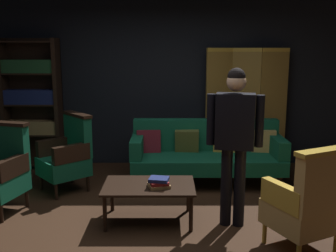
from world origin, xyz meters
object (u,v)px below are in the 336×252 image
folding_screen (246,106)px  book_navy_cloth (159,179)px  standing_figure (235,133)px  book_red_leather (159,183)px  armchair_wing_left (68,155)px  armchair_gilt_accent (307,203)px  book_tan_leather (159,186)px  coffee_table (149,189)px  velvet_couch (207,151)px  bookshelf (32,101)px

folding_screen → book_navy_cloth: folding_screen is taller
standing_figure → book_red_leather: size_ratio=8.82×
armchair_wing_left → book_navy_cloth: armchair_wing_left is taller
armchair_wing_left → book_red_leather: 1.64m
armchair_gilt_accent → folding_screen: bearing=91.2°
standing_figure → book_tan_leather: 0.99m
folding_screen → armchair_wing_left: bearing=-157.2°
coffee_table → book_navy_cloth: (0.11, -0.07, 0.13)m
book_red_leather → book_navy_cloth: bearing=0.0°
book_tan_leather → book_navy_cloth: 0.07m
folding_screen → book_tan_leather: 2.58m
armchair_wing_left → armchair_gilt_accent: bearing=-32.2°
folding_screen → velvet_couch: size_ratio=0.90×
bookshelf → folding_screen: bearing=0.4°
book_tan_leather → book_red_leather: size_ratio=1.13×
folding_screen → armchair_wing_left: folding_screen is taller
standing_figure → book_navy_cloth: bearing=177.9°
folding_screen → velvet_couch: 1.15m
coffee_table → armchair_wing_left: armchair_wing_left is taller
coffee_table → armchair_gilt_accent: size_ratio=0.96×
armchair_gilt_accent → velvet_couch: bearing=110.4°
velvet_couch → standing_figure: size_ratio=1.25×
standing_figure → bookshelf: bearing=143.0°
standing_figure → book_tan_leather: (-0.79, 0.03, -0.59)m
velvet_couch → book_red_leather: 1.52m
book_tan_leather → coffee_table: bearing=146.5°
bookshelf → velvet_couch: bearing=-15.3°
bookshelf → armchair_wing_left: size_ratio=1.97×
book_tan_leather → armchair_wing_left: bearing=139.9°
bookshelf → coffee_table: bookshelf is taller
book_navy_cloth → standing_figure: bearing=-2.1°
coffee_table → book_tan_leather: (0.11, -0.07, 0.06)m
armchair_wing_left → book_tan_leather: size_ratio=4.78×
coffee_table → armchair_wing_left: size_ratio=0.96×
bookshelf → book_tan_leather: bearing=-45.9°
folding_screen → book_tan_leather: folding_screen is taller
armchair_gilt_accent → book_red_leather: size_ratio=5.39×
bookshelf → coffee_table: (1.94, -2.04, -0.70)m
bookshelf → book_red_leather: bookshelf is taller
book_tan_leather → book_red_leather: (0.00, 0.00, 0.03)m
book_tan_leather → book_red_leather: 0.03m
velvet_couch → armchair_gilt_accent: armchair_gilt_accent is taller
folding_screen → book_red_leather: size_ratio=9.85×
book_navy_cloth → folding_screen: bearing=58.1°
armchair_gilt_accent → standing_figure: standing_figure is taller
armchair_gilt_accent → book_navy_cloth: 1.52m
book_navy_cloth → book_red_leather: bearing=0.0°
velvet_couch → book_navy_cloth: (-0.65, -1.38, 0.05)m
velvet_couch → book_navy_cloth: velvet_couch is taller
folding_screen → standing_figure: bearing=-103.9°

